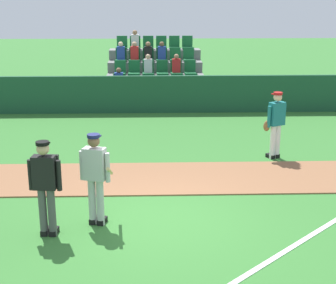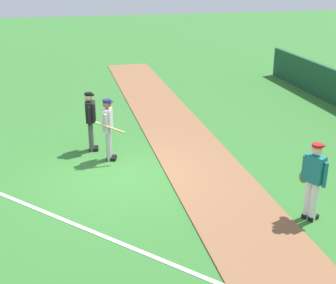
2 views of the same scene
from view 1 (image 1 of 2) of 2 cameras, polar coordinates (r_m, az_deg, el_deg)
The scene contains 8 objects.
ground_plane at distance 9.87m, azimuth -0.94°, elevation -8.69°, with size 80.00×80.00×0.00m, color #33702D.
infield_dirt_path at distance 11.94m, azimuth -1.10°, elevation -4.05°, with size 28.00×2.14×0.03m, color brown.
foul_line_chalk at distance 9.92m, azimuth 16.95°, elevation -9.28°, with size 12.00×0.10×0.01m, color white.
dugout_fence at distance 18.36m, azimuth -1.39°, elevation 5.38°, with size 20.00×0.16×1.34m, color #19472D.
stadium_bleachers at distance 20.61m, azimuth -1.49°, elevation 6.84°, with size 3.90×3.80×2.70m.
batter_grey_jersey at distance 9.41m, azimuth -8.14°, elevation -3.77°, with size 0.58×0.80×1.76m.
umpire_home_plate at distance 9.15m, azimuth -13.58°, elevation -4.48°, with size 0.59×0.33×1.76m.
runner_teal_jersey at distance 13.41m, azimuth 12.00°, elevation 2.13°, with size 0.64×0.42×1.76m.
Camera 1 is at (-0.12, -8.94, 4.19)m, focal length 54.28 mm.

